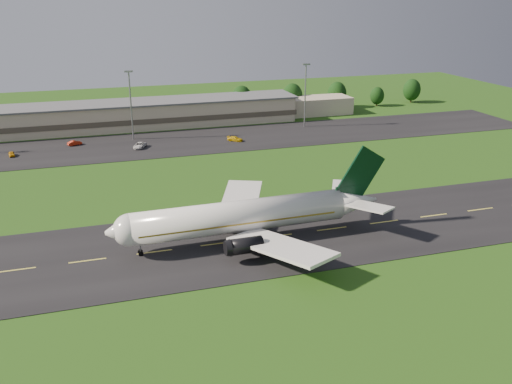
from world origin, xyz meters
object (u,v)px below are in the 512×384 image
object	(u,v)px
light_mast_centre	(130,97)
service_vehicle_a	(12,154)
terminal	(132,115)
service_vehicle_b	(75,143)
airliner	(244,216)
service_vehicle_c	(140,145)
service_vehicle_d	(235,139)
light_mast_east	(305,88)

from	to	relation	value
light_mast_centre	service_vehicle_a	world-z (taller)	light_mast_centre
terminal	service_vehicle_b	size ratio (longest dim) A/B	36.16
service_vehicle_b	airliner	bearing A→B (deg)	178.82
service_vehicle_c	service_vehicle_d	distance (m)	27.71
service_vehicle_c	service_vehicle_d	xyz separation A→B (m)	(27.70, -0.62, -0.07)
light_mast_east	service_vehicle_b	distance (m)	72.84
airliner	light_mast_centre	world-z (taller)	light_mast_centre
light_mast_centre	service_vehicle_c	world-z (taller)	light_mast_centre
terminal	service_vehicle_a	world-z (taller)	terminal
airliner	light_mast_east	world-z (taller)	light_mast_east
service_vehicle_d	service_vehicle_b	bearing A→B (deg)	114.94
terminal	light_mast_centre	xyz separation A→B (m)	(-1.40, -16.18, 8.75)
light_mast_east	light_mast_centre	bearing A→B (deg)	180.00
airliner	service_vehicle_a	distance (m)	83.63
light_mast_east	service_vehicle_d	size ratio (longest dim) A/B	4.36
terminal	airliner	bearing A→B (deg)	-84.30
airliner	service_vehicle_a	size ratio (longest dim) A/B	14.44
light_mast_centre	light_mast_east	xyz separation A→B (m)	(55.00, 0.00, 0.00)
service_vehicle_b	service_vehicle_c	xyz separation A→B (m)	(17.46, -8.64, 0.09)
service_vehicle_b	service_vehicle_c	size ratio (longest dim) A/B	0.74
light_mast_centre	service_vehicle_b	world-z (taller)	light_mast_centre
service_vehicle_b	service_vehicle_d	size ratio (longest dim) A/B	0.86
light_mast_centre	service_vehicle_a	distance (m)	36.38
airliner	terminal	xyz separation A→B (m)	(-9.60, 96.17, -0.67)
light_mast_centre	service_vehicle_a	size ratio (longest dim) A/B	5.73
light_mast_east	airliner	bearing A→B (deg)	-118.82
service_vehicle_a	service_vehicle_d	distance (m)	61.52
airliner	service_vehicle_a	xyz separation A→B (m)	(-44.12, 70.93, -3.96)
service_vehicle_d	service_vehicle_c	bearing A→B (deg)	125.24
service_vehicle_b	service_vehicle_d	xyz separation A→B (m)	(45.17, -9.27, 0.02)
service_vehicle_b	service_vehicle_c	world-z (taller)	service_vehicle_c
airliner	service_vehicle_b	world-z (taller)	airliner
airliner	service_vehicle_c	xyz separation A→B (m)	(-10.35, 69.16, -3.81)
airliner	light_mast_centre	xyz separation A→B (m)	(-11.00, 79.98, 8.08)
terminal	light_mast_east	size ratio (longest dim) A/B	7.13
airliner	light_mast_centre	distance (m)	81.14
service_vehicle_b	light_mast_centre	bearing A→B (deg)	-103.45
service_vehicle_a	service_vehicle_b	size ratio (longest dim) A/B	0.89
light_mast_centre	service_vehicle_d	size ratio (longest dim) A/B	4.36
airliner	terminal	distance (m)	96.65
terminal	service_vehicle_a	bearing A→B (deg)	-143.83
terminal	service_vehicle_c	world-z (taller)	terminal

